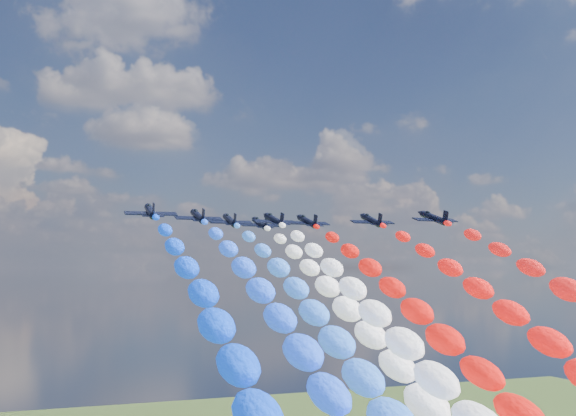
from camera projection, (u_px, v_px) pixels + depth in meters
name	position (u px, v px, depth m)	size (l,w,h in m)	color
jet_0	(150.00, 211.00, 126.58)	(8.90, 11.94, 2.63)	black
jet_1	(198.00, 216.00, 138.70)	(8.90, 11.94, 2.63)	black
trail_1	(314.00, 400.00, 84.63)	(5.89, 107.96, 53.07)	#1D50FD
jet_2	(230.00, 220.00, 150.50)	(8.90, 11.94, 2.63)	black
trail_2	(349.00, 384.00, 96.43)	(5.89, 107.96, 53.07)	blue
jet_3	(274.00, 220.00, 148.97)	(8.90, 11.94, 2.63)	black
trail_3	(420.00, 385.00, 94.90)	(5.89, 107.96, 53.07)	white
jet_4	(260.00, 223.00, 160.74)	(8.90, 11.94, 2.63)	black
trail_4	(383.00, 372.00, 106.67)	(5.89, 107.96, 53.07)	white
jet_5	(307.00, 221.00, 153.98)	(8.90, 11.94, 2.63)	black
trail_5	(464.00, 380.00, 99.91)	(5.89, 107.96, 53.07)	red
jet_6	(371.00, 220.00, 150.41)	(8.90, 11.94, 2.63)	black
trail_6	(570.00, 384.00, 96.34)	(5.89, 107.96, 53.07)	#FB1310
jet_7	(434.00, 218.00, 143.34)	(8.90, 11.94, 2.63)	black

